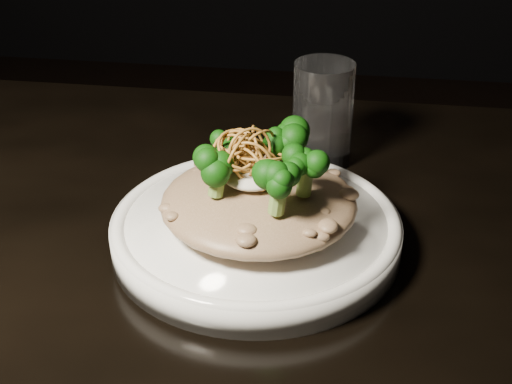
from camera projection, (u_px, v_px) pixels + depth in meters
table at (251, 346)px, 0.65m from camera, size 1.10×0.80×0.75m
plate at (256, 232)px, 0.64m from camera, size 0.26×0.26×0.03m
risotto at (259, 202)px, 0.63m from camera, size 0.17×0.17×0.04m
broccoli at (261, 160)px, 0.61m from camera, size 0.11×0.11×0.04m
cheese at (252, 176)px, 0.61m from camera, size 0.05×0.05×0.01m
shallots at (249, 151)px, 0.60m from camera, size 0.05×0.05×0.03m
drinking_glass at (323, 114)px, 0.77m from camera, size 0.07×0.07×0.11m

